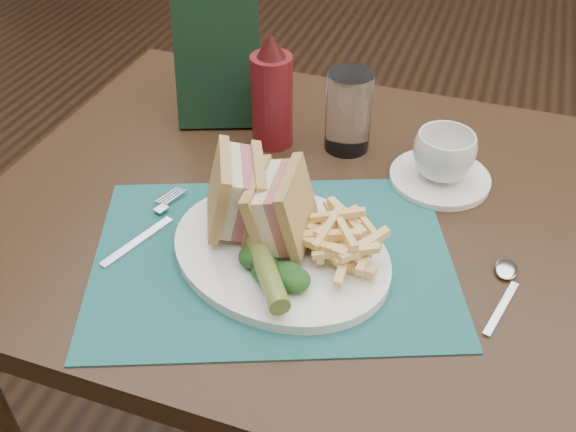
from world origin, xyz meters
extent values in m
plane|color=black|center=(0.00, 0.00, 0.00)|extent=(7.00, 7.00, 0.00)
cube|color=#1C5959|center=(0.00, -0.63, 0.75)|extent=(0.55, 0.48, 0.00)
cylinder|color=#5C6F2A|center=(0.02, -0.69, 0.79)|extent=(0.09, 0.11, 0.03)
cylinder|color=white|center=(0.18, -0.39, 0.76)|extent=(0.20, 0.20, 0.01)
imported|color=white|center=(0.18, -0.39, 0.80)|extent=(0.13, 0.13, 0.07)
cylinder|color=white|center=(0.03, -0.35, 0.81)|extent=(0.09, 0.09, 0.13)
cube|color=black|center=(-0.20, -0.33, 0.86)|extent=(0.16, 0.13, 0.22)
camera|label=1|loc=(0.22, -1.20, 1.32)|focal=40.00mm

